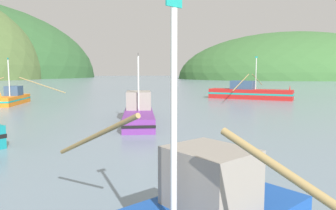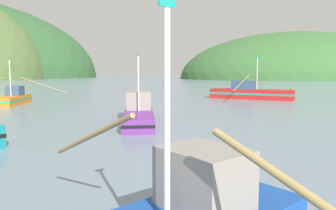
{
  "view_description": "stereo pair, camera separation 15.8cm",
  "coord_description": "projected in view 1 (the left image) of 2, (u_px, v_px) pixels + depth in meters",
  "views": [
    {
      "loc": [
        -7.83,
        5.69,
        3.95
      ],
      "look_at": [
        -2.68,
        29.17,
        1.4
      ],
      "focal_mm": 33.87,
      "sensor_mm": 36.0,
      "label": 1
    },
    {
      "loc": [
        -7.68,
        5.66,
        3.95
      ],
      "look_at": [
        -2.68,
        29.17,
        1.4
      ],
      "focal_mm": 33.87,
      "sensor_mm": 36.0,
      "label": 2
    }
  ],
  "objects": [
    {
      "name": "fishing_boat_purple",
      "position": [
        139.0,
        112.0,
        25.39
      ],
      "size": [
        3.55,
        11.56,
        5.33
      ],
      "rotation": [
        0.0,
        0.0,
        4.59
      ],
      "color": "#6B2D84",
      "rests_on": "ground"
    },
    {
      "name": "fishing_boat_orange",
      "position": [
        13.0,
        98.0,
        38.24
      ],
      "size": [
        12.43,
        7.43,
        5.54
      ],
      "rotation": [
        0.0,
        0.0,
        4.59
      ],
      "color": "orange",
      "rests_on": "ground"
    },
    {
      "name": "hill_far_center",
      "position": [
        292.0,
        78.0,
        178.61
      ],
      "size": [
        129.73,
        103.78,
        50.84
      ],
      "primitive_type": "ellipsoid",
      "color": "#386633",
      "rests_on": "ground"
    },
    {
      "name": "fishing_boat_red",
      "position": [
        249.0,
        93.0,
        45.72
      ],
      "size": [
        12.21,
        15.35,
        6.06
      ],
      "rotation": [
        0.0,
        0.0,
        5.61
      ],
      "color": "red",
      "rests_on": "ground"
    }
  ]
}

